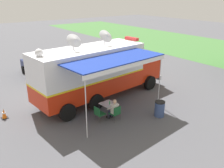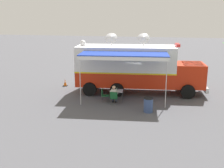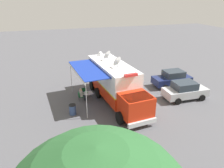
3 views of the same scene
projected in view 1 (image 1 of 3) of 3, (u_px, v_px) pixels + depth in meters
name	position (u px, v px, depth m)	size (l,w,h in m)	color
ground_plane	(91.00, 101.00, 15.64)	(100.00, 100.00, 0.00)	#515156
lot_stripe	(71.00, 90.00, 17.41)	(0.12, 4.80, 0.01)	silver
command_truck	(99.00, 70.00, 15.40)	(5.53, 9.67, 4.53)	red
folding_table	(108.00, 104.00, 13.55)	(0.87, 0.87, 0.73)	silver
water_bottle	(110.00, 102.00, 13.40)	(0.07, 0.07, 0.22)	#3F9959
folding_chair_at_table	(116.00, 112.00, 12.96)	(0.52, 0.52, 0.87)	#19562D
folding_chair_beside_table	(99.00, 113.00, 12.92)	(0.52, 0.52, 0.87)	#19562D
seated_responder	(113.00, 109.00, 13.05)	(0.69, 0.59, 1.25)	silver
trash_bin	(160.00, 109.00, 13.51)	(0.57, 0.57, 0.91)	#384C7F
traffic_cone	(4.00, 114.00, 13.32)	(0.36, 0.36, 0.58)	black
car_behind_truck	(38.00, 65.00, 20.33)	(4.22, 2.07, 1.76)	navy
car_far_corner	(74.00, 61.00, 21.61)	(4.25, 2.11, 1.76)	#B2B5BA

